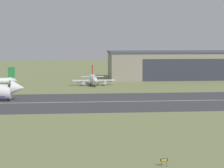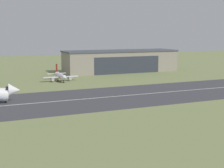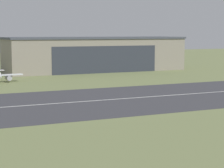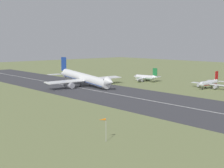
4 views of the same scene
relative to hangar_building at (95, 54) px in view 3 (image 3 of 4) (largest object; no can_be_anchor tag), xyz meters
The scene contains 3 objects.
runway_strip 91.71m from the hangar_building, 109.78° to the right, with size 461.08×48.27×0.06m, color #3D3D42.
runway_centreline 91.71m from the hangar_building, 109.78° to the right, with size 414.97×0.70×0.01m, color silver.
hangar_building is the anchor object (origin of this frame).
Camera 3 is at (-50.66, 7.98, 18.44)m, focal length 70.00 mm.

